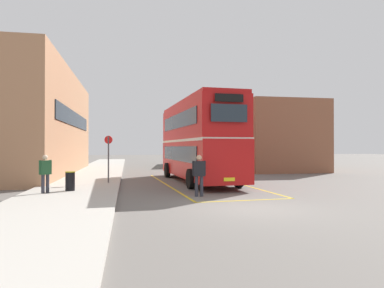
{
  "coord_description": "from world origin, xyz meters",
  "views": [
    {
      "loc": [
        -4.11,
        -11.2,
        2.08
      ],
      "look_at": [
        0.21,
        11.92,
        2.28
      ],
      "focal_mm": 32.41,
      "sensor_mm": 36.0,
      "label": 1
    }
  ],
  "objects_px": {
    "single_deck_bus": "(189,151)",
    "pedestrian_waiting_near": "(45,171)",
    "pedestrian_boarding": "(199,172)",
    "litter_bin": "(70,181)",
    "bus_stop_sign": "(108,154)",
    "double_decker_bus": "(198,140)"
  },
  "relations": [
    {
      "from": "double_decker_bus",
      "to": "pedestrian_boarding",
      "type": "height_order",
      "value": "double_decker_bus"
    },
    {
      "from": "bus_stop_sign",
      "to": "single_deck_bus",
      "type": "bearing_deg",
      "value": 67.91
    },
    {
      "from": "double_decker_bus",
      "to": "pedestrian_boarding",
      "type": "bearing_deg",
      "value": -101.11
    },
    {
      "from": "double_decker_bus",
      "to": "bus_stop_sign",
      "type": "distance_m",
      "value": 5.31
    },
    {
      "from": "double_decker_bus",
      "to": "pedestrian_waiting_near",
      "type": "relative_size",
      "value": 6.78
    },
    {
      "from": "single_deck_bus",
      "to": "pedestrian_waiting_near",
      "type": "xyz_separation_m",
      "value": [
        -10.33,
        -23.49,
        -0.58
      ]
    },
    {
      "from": "litter_bin",
      "to": "bus_stop_sign",
      "type": "bearing_deg",
      "value": 65.38
    },
    {
      "from": "pedestrian_boarding",
      "to": "bus_stop_sign",
      "type": "relative_size",
      "value": 0.68
    },
    {
      "from": "double_decker_bus",
      "to": "litter_bin",
      "type": "xyz_separation_m",
      "value": [
        -6.64,
        -4.18,
        -1.95
      ]
    },
    {
      "from": "pedestrian_waiting_near",
      "to": "pedestrian_boarding",
      "type": "bearing_deg",
      "value": -10.67
    },
    {
      "from": "pedestrian_waiting_near",
      "to": "litter_bin",
      "type": "xyz_separation_m",
      "value": [
        0.9,
        0.66,
        -0.49
      ]
    },
    {
      "from": "litter_bin",
      "to": "bus_stop_sign",
      "type": "xyz_separation_m",
      "value": [
        1.48,
        3.24,
        1.11
      ]
    },
    {
      "from": "litter_bin",
      "to": "pedestrian_boarding",
      "type": "bearing_deg",
      "value": -18.75
    },
    {
      "from": "single_deck_bus",
      "to": "pedestrian_waiting_near",
      "type": "distance_m",
      "value": 25.66
    },
    {
      "from": "pedestrian_boarding",
      "to": "litter_bin",
      "type": "bearing_deg",
      "value": 161.25
    },
    {
      "from": "single_deck_bus",
      "to": "pedestrian_boarding",
      "type": "height_order",
      "value": "single_deck_bus"
    },
    {
      "from": "bus_stop_sign",
      "to": "pedestrian_boarding",
      "type": "bearing_deg",
      "value": -52.03
    },
    {
      "from": "litter_bin",
      "to": "bus_stop_sign",
      "type": "relative_size",
      "value": 0.33
    },
    {
      "from": "double_decker_bus",
      "to": "litter_bin",
      "type": "bearing_deg",
      "value": -147.79
    },
    {
      "from": "bus_stop_sign",
      "to": "pedestrian_waiting_near",
      "type": "bearing_deg",
      "value": -121.47
    },
    {
      "from": "double_decker_bus",
      "to": "litter_bin",
      "type": "distance_m",
      "value": 8.09
    },
    {
      "from": "single_deck_bus",
      "to": "litter_bin",
      "type": "bearing_deg",
      "value": -112.45
    }
  ]
}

